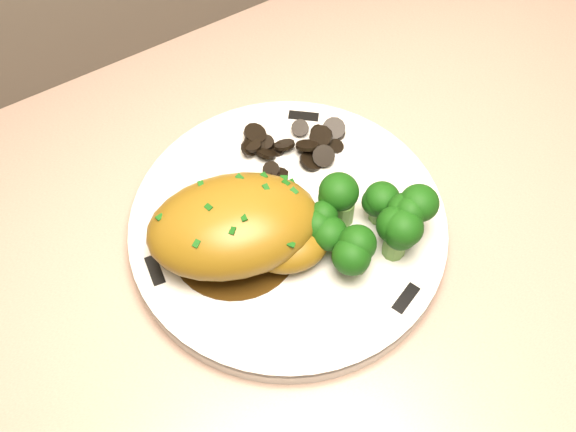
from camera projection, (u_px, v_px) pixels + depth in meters
plate at (288, 229)px, 0.55m from camera, size 0.26×0.26×0.02m
rim_accent_0 at (304, 116)px, 0.60m from camera, size 0.03×0.02×0.00m
rim_accent_1 at (155, 270)px, 0.52m from camera, size 0.01×0.03×0.00m
rim_accent_2 at (406, 298)px, 0.51m from camera, size 0.03×0.02×0.00m
gravy_pool at (235, 242)px, 0.54m from camera, size 0.10×0.10×0.00m
chicken_breast at (240, 228)px, 0.52m from camera, size 0.15×0.12×0.05m
mushroom_pile at (296, 148)px, 0.58m from camera, size 0.07×0.05×0.02m
broccoli_florets at (369, 221)px, 0.52m from camera, size 0.09×0.07×0.04m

